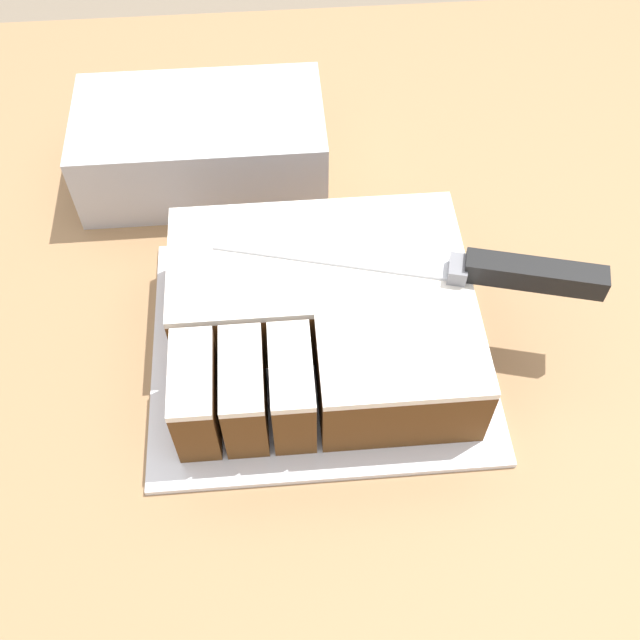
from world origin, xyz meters
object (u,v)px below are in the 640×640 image
knife (490,270)px  cake (323,318)px  storage_box (202,145)px  cake_board (320,346)px

knife → cake: bearing=16.2°
cake → storage_box: (-0.11, 0.24, -0.00)m
storage_box → cake_board: bearing=-66.0°
cake_board → storage_box: bearing=114.0°
cake_board → cake: size_ratio=1.18×
knife → storage_box: bearing=-28.2°
cake_board → knife: 0.17m
cake_board → knife: bearing=2.4°
storage_box → cake: bearing=-65.3°
cake_board → cake: 0.04m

